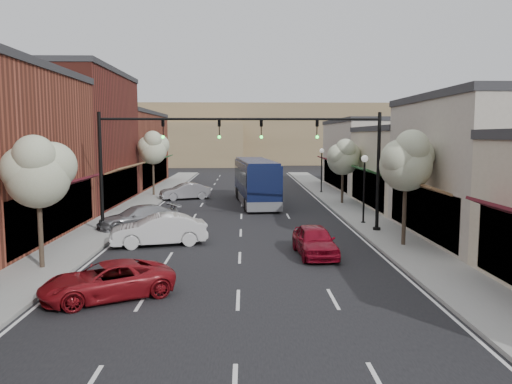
{
  "coord_description": "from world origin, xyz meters",
  "views": [
    {
      "loc": [
        0.24,
        -20.71,
        5.63
      ],
      "look_at": [
        0.94,
        9.85,
        2.2
      ],
      "focal_mm": 35.0,
      "sensor_mm": 36.0,
      "label": 1
    }
  ],
  "objects": [
    {
      "name": "ground",
      "position": [
        0.0,
        0.0,
        0.0
      ],
      "size": [
        160.0,
        160.0,
        0.0
      ],
      "primitive_type": "plane",
      "color": "black",
      "rests_on": "ground"
    },
    {
      "name": "sidewalk_left",
      "position": [
        -8.4,
        18.5,
        0.07
      ],
      "size": [
        2.8,
        73.0,
        0.15
      ],
      "primitive_type": "cube",
      "color": "gray",
      "rests_on": "ground"
    },
    {
      "name": "sidewalk_right",
      "position": [
        8.4,
        18.5,
        0.07
      ],
      "size": [
        2.8,
        73.0,
        0.15
      ],
      "primitive_type": "cube",
      "color": "gray",
      "rests_on": "ground"
    },
    {
      "name": "curb_left",
      "position": [
        -7.0,
        18.5,
        0.07
      ],
      "size": [
        0.25,
        73.0,
        0.17
      ],
      "primitive_type": "cube",
      "color": "gray",
      "rests_on": "ground"
    },
    {
      "name": "curb_right",
      "position": [
        7.0,
        18.5,
        0.07
      ],
      "size": [
        0.25,
        73.0,
        0.17
      ],
      "primitive_type": "cube",
      "color": "gray",
      "rests_on": "ground"
    },
    {
      "name": "bldg_left_midfar",
      "position": [
        -14.24,
        20.0,
        5.4
      ],
      "size": [
        10.14,
        14.1,
        10.9
      ],
      "color": "maroon",
      "rests_on": "ground"
    },
    {
      "name": "bldg_left_far",
      "position": [
        -14.22,
        36.0,
        4.16
      ],
      "size": [
        10.14,
        18.1,
        8.4
      ],
      "color": "brown",
      "rests_on": "ground"
    },
    {
      "name": "bldg_right_midnear",
      "position": [
        13.72,
        6.0,
        3.91
      ],
      "size": [
        9.14,
        12.1,
        7.9
      ],
      "color": "#B1A797",
      "rests_on": "ground"
    },
    {
      "name": "bldg_right_midfar",
      "position": [
        13.7,
        18.0,
        3.17
      ],
      "size": [
        9.14,
        12.1,
        6.4
      ],
      "color": "beige",
      "rests_on": "ground"
    },
    {
      "name": "bldg_right_far",
      "position": [
        13.71,
        32.0,
        3.66
      ],
      "size": [
        9.14,
        16.1,
        7.4
      ],
      "color": "#B1A797",
      "rests_on": "ground"
    },
    {
      "name": "hill_far",
      "position": [
        0.0,
        90.0,
        6.0
      ],
      "size": [
        120.0,
        30.0,
        12.0
      ],
      "primitive_type": "cube",
      "color": "#7A6647",
      "rests_on": "ground"
    },
    {
      "name": "hill_near",
      "position": [
        -25.0,
        78.0,
        4.0
      ],
      "size": [
        50.0,
        20.0,
        8.0
      ],
      "primitive_type": "cube",
      "color": "#7A6647",
      "rests_on": "ground"
    },
    {
      "name": "signal_mast_right",
      "position": [
        5.62,
        8.0,
        4.62
      ],
      "size": [
        8.22,
        0.46,
        7.0
      ],
      "color": "black",
      "rests_on": "ground"
    },
    {
      "name": "signal_mast_left",
      "position": [
        -5.62,
        8.0,
        4.62
      ],
      "size": [
        8.22,
        0.46,
        7.0
      ],
      "color": "black",
      "rests_on": "ground"
    },
    {
      "name": "tree_right_near",
      "position": [
        8.35,
        3.94,
        4.45
      ],
      "size": [
        2.85,
        2.65,
        5.95
      ],
      "color": "#47382B",
      "rests_on": "ground"
    },
    {
      "name": "tree_right_far",
      "position": [
        8.35,
        19.94,
        3.99
      ],
      "size": [
        2.85,
        2.65,
        5.43
      ],
      "color": "#47382B",
      "rests_on": "ground"
    },
    {
      "name": "tree_left_near",
      "position": [
        -8.25,
        -0.06,
        4.22
      ],
      "size": [
        2.85,
        2.65,
        5.69
      ],
      "color": "#47382B",
      "rests_on": "ground"
    },
    {
      "name": "tree_left_far",
      "position": [
        -8.25,
        25.94,
        4.6
      ],
      "size": [
        2.85,
        2.65,
        6.13
      ],
      "color": "#47382B",
      "rests_on": "ground"
    },
    {
      "name": "lamp_post_near",
      "position": [
        7.8,
        10.5,
        3.01
      ],
      "size": [
        0.44,
        0.44,
        4.44
      ],
      "color": "black",
      "rests_on": "ground"
    },
    {
      "name": "lamp_post_far",
      "position": [
        7.8,
        28.0,
        3.01
      ],
      "size": [
        0.44,
        0.44,
        4.44
      ],
      "color": "black",
      "rests_on": "ground"
    },
    {
      "name": "coach_bus",
      "position": [
        1.15,
        20.77,
        1.91
      ],
      "size": [
        3.71,
        12.19,
        3.67
      ],
      "rotation": [
        0.0,
        0.0,
        0.09
      ],
      "color": "#0D1536",
      "rests_on": "ground"
    },
    {
      "name": "red_hatchback",
      "position": [
        3.54,
        2.34,
        0.72
      ],
      "size": [
        1.98,
        4.34,
        1.44
      ],
      "primitive_type": "imported",
      "rotation": [
        0.0,
        0.0,
        0.07
      ],
      "color": "maroon",
      "rests_on": "ground"
    },
    {
      "name": "parked_car_a",
      "position": [
        -4.55,
        -3.73,
        0.63
      ],
      "size": [
        5.0,
        3.97,
        1.26
      ],
      "primitive_type": "imported",
      "rotation": [
        0.0,
        0.0,
        -1.09
      ],
      "color": "maroon",
      "rests_on": "ground"
    },
    {
      "name": "parked_car_b",
      "position": [
        -4.22,
        4.8,
        0.81
      ],
      "size": [
        5.17,
        2.85,
        1.62
      ],
      "primitive_type": "imported",
      "rotation": [
        0.0,
        0.0,
        -1.33
      ],
      "color": "silver",
      "rests_on": "ground"
    },
    {
      "name": "parked_car_c",
      "position": [
        -6.2,
        9.3,
        0.72
      ],
      "size": [
        5.3,
        4.26,
        1.44
      ],
      "primitive_type": "imported",
      "rotation": [
        0.0,
        0.0,
        -1.04
      ],
      "color": "gray",
      "rests_on": "ground"
    },
    {
      "name": "parked_car_e",
      "position": [
        -5.07,
        23.62,
        0.73
      ],
      "size": [
        4.69,
        3.06,
        1.46
      ],
      "primitive_type": "imported",
      "rotation": [
        0.0,
        0.0,
        -1.2
      ],
      "color": "#AAA9AF",
      "rests_on": "ground"
    }
  ]
}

